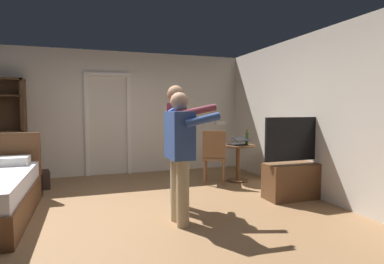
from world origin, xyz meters
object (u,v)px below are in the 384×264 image
Objects in this scene: bookshelf at (1,127)px; suitcase_dark at (30,181)px; person_striped_shirt at (177,137)px; wooden_chair at (214,155)px; side_table at (238,157)px; bottle_on_table at (247,138)px; person_blue_shirt at (180,149)px; laptop at (238,142)px; tv_flatscreen at (297,174)px.

bookshelf reaches higher than suitcase_dark.
wooden_chair is at bearing 47.36° from person_striped_shirt.
suitcase_dark is (-3.66, 0.57, -0.32)m from side_table.
bookshelf is at bearing 162.99° from bottle_on_table.
bottle_on_table is 0.48× the size of suitcase_dark.
bottle_on_table is at bearing 42.79° from person_blue_shirt.
side_table is 2.47m from person_blue_shirt.
bottle_on_table reaches higher than wooden_chair.
person_striped_shirt is (0.12, 0.57, 0.09)m from person_blue_shirt.
side_table is 0.39m from bottle_on_table.
laptop is at bearing 46.08° from person_blue_shirt.
wooden_chair is 3.23m from suitcase_dark.
wooden_chair is at bearing -19.54° from bookshelf.
bookshelf is 1.23× the size of person_blue_shirt.
bookshelf reaches higher than wooden_chair.
bookshelf is at bearing 162.85° from laptop.
person_blue_shirt is at bearing -133.92° from laptop.
person_blue_shirt is at bearing -133.58° from side_table.
laptop is at bearing -20.08° from suitcase_dark.
tv_flatscreen is at bearing -35.76° from suitcase_dark.
person_blue_shirt reaches higher than suitcase_dark.
bookshelf is at bearing 118.58° from suitcase_dark.
person_blue_shirt is at bearing -49.78° from bookshelf.
person_striped_shirt is at bearing -132.64° from wooden_chair.
bottle_on_table is at bearing -17.01° from bookshelf.
side_table is 0.28m from laptop.
suitcase_dark is at bearing -50.82° from bookshelf.
bookshelf reaches higher than person_blue_shirt.
tv_flatscreen is 0.74× the size of person_striped_shirt.
wooden_chair is 1.64× the size of suitcase_dark.
tv_flatscreen is 1.80× the size of side_table.
person_striped_shirt is (2.67, -2.44, -0.05)m from bookshelf.
person_striped_shirt is at bearing -146.83° from bottle_on_table.
laptop is (4.21, -1.30, -0.29)m from bookshelf.
suitcase_dark is (-3.64, 0.61, -0.60)m from laptop.
person_blue_shirt is (-2.01, -0.45, 0.52)m from tv_flatscreen.
person_striped_shirt is (-1.89, 0.12, 0.61)m from tv_flatscreen.
person_striped_shirt is (-1.70, -1.11, 0.17)m from bottle_on_table.
bottle_on_table reaches higher than suitcase_dark.
person_striped_shirt reaches higher than side_table.
person_blue_shirt reaches higher than side_table.
side_table is (4.23, -1.26, -0.57)m from bookshelf.
side_table is 0.41× the size of person_striped_shirt.
suitcase_dark is at bearing 171.22° from side_table.
wooden_chair is 0.63× the size of person_blue_shirt.
person_blue_shirt reaches higher than tv_flatscreen.
person_striped_shirt is at bearing 78.19° from person_blue_shirt.
bookshelf reaches higher than laptop.
tv_flatscreen is 0.80× the size of person_blue_shirt.
bookshelf is 3.22× the size of suitcase_dark.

